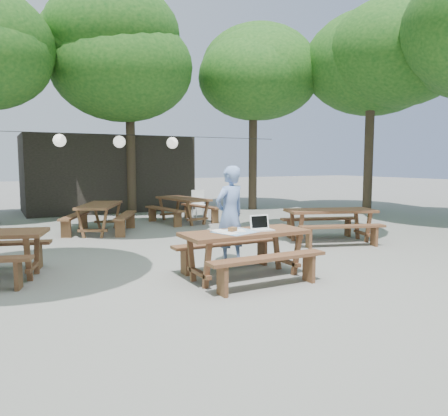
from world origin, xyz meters
TOP-DOWN VIEW (x-y plane):
  - ground at (0.00, 0.00)m, footprint 80.00×80.00m
  - pavilion at (0.50, 10.50)m, footprint 6.00×3.00m
  - main_picnic_table at (-0.00, -0.59)m, footprint 2.00×1.58m
  - picnic_table_ne at (3.35, 1.21)m, footprint 2.30×2.10m
  - picnic_table_far_w at (-1.01, 5.02)m, footprint 2.24×2.40m
  - picnic_table_far_e at (1.66, 5.83)m, footprint 1.86×2.12m
  - woman at (0.27, 0.40)m, footprint 0.73×0.57m
  - plastic_chair at (2.63, 6.71)m, footprint 0.48×0.48m
  - laptop at (0.28, -0.62)m, footprint 0.35×0.29m
  - tabletop_clutter at (-0.17, -0.58)m, footprint 0.79×0.73m
  - paper_lanterns at (-0.19, 6.00)m, footprint 9.00×0.34m

SIDE VIEW (x-z plane):
  - ground at x=0.00m, z-range 0.00..0.00m
  - plastic_chair at x=2.63m, z-range -0.19..0.71m
  - main_picnic_table at x=0.00m, z-range 0.01..0.76m
  - picnic_table_ne at x=3.35m, z-range 0.01..0.76m
  - picnic_table_far_w at x=-1.01m, z-range 0.01..0.76m
  - picnic_table_far_e at x=1.66m, z-range 0.01..0.76m
  - tabletop_clutter at x=-0.17m, z-range 0.72..0.80m
  - laptop at x=0.28m, z-range 0.69..0.93m
  - woman at x=0.27m, z-range 0.00..1.76m
  - pavilion at x=0.50m, z-range 0.00..2.80m
  - paper_lanterns at x=-0.19m, z-range 2.21..2.59m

